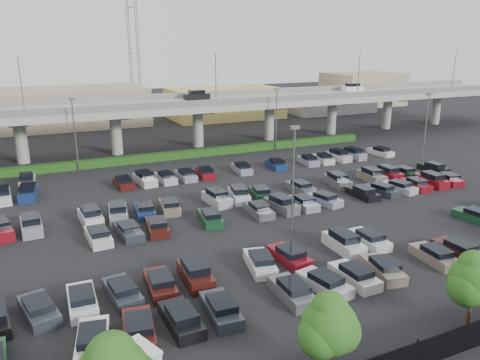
{
  "coord_description": "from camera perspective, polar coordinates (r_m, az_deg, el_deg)",
  "views": [
    {
      "loc": [
        -22.08,
        -43.89,
        17.57
      ],
      "look_at": [
        0.02,
        3.88,
        2.0
      ],
      "focal_mm": 35.0,
      "sensor_mm": 36.0,
      "label": 1
    }
  ],
  "objects": [
    {
      "name": "distant_buildings",
      "position": [
        112.04,
        -6.81,
        9.27
      ],
      "size": [
        138.0,
        24.0,
        9.0
      ],
      "color": "slate",
      "rests_on": "ground"
    },
    {
      "name": "comm_tower",
      "position": [
        120.76,
        -12.81,
        15.15
      ],
      "size": [
        2.4,
        2.4,
        30.0
      ],
      "color": "#55555A",
      "rests_on": "ground"
    },
    {
      "name": "hedge",
      "position": [
        74.32,
        -6.88,
        3.12
      ],
      "size": [
        66.0,
        1.6,
        1.1
      ],
      "primitive_type": "cube",
      "color": "#143B11",
      "rests_on": "ground"
    },
    {
      "name": "ground",
      "position": [
        52.18,
        1.77,
        -3.21
      ],
      "size": [
        280.0,
        280.0,
        0.0
      ],
      "primitive_type": "plane",
      "color": "black"
    },
    {
      "name": "parked_cars",
      "position": [
        48.86,
        2.46,
        -3.85
      ],
      "size": [
        63.15,
        41.59,
        1.67
      ],
      "color": "navy",
      "rests_on": "ground"
    },
    {
      "name": "light_poles",
      "position": [
        50.57,
        -3.38,
        3.5
      ],
      "size": [
        66.9,
        48.38,
        10.3
      ],
      "color": "#55555A",
      "rests_on": "ground"
    },
    {
      "name": "fence",
      "position": [
        31.87,
        25.9,
        -16.9
      ],
      "size": [
        70.0,
        0.1,
        2.0
      ],
      "color": "black",
      "rests_on": "ground"
    },
    {
      "name": "overpass",
      "position": [
        79.73,
        -8.75,
        8.65
      ],
      "size": [
        150.0,
        13.0,
        15.8
      ],
      "color": "gray",
      "rests_on": "ground"
    },
    {
      "name": "tree_row",
      "position": [
        31.91,
        25.34,
        -11.36
      ],
      "size": [
        65.07,
        3.66,
        5.94
      ],
      "color": "#332316",
      "rests_on": "ground"
    }
  ]
}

